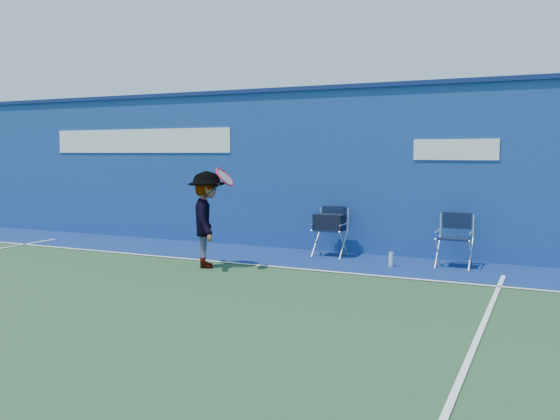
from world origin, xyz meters
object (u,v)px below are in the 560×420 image
at_px(directors_chair_right, 454,251).
at_px(tennis_player, 207,219).
at_px(directors_chair_left, 330,235).
at_px(water_bottle, 391,260).

height_order(directors_chair_right, tennis_player, tennis_player).
bearing_deg(directors_chair_left, water_bottle, -22.20).
bearing_deg(directors_chair_left, tennis_player, -129.19).
bearing_deg(water_bottle, tennis_player, -154.66).
bearing_deg(tennis_player, directors_chair_right, 24.65).
bearing_deg(tennis_player, directors_chair_left, 50.81).
relative_size(directors_chair_right, tennis_player, 0.54).
relative_size(directors_chair_right, water_bottle, 3.65).
bearing_deg(directors_chair_right, directors_chair_left, 176.92).
xyz_separation_m(directors_chair_left, tennis_player, (-1.45, -1.78, 0.40)).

